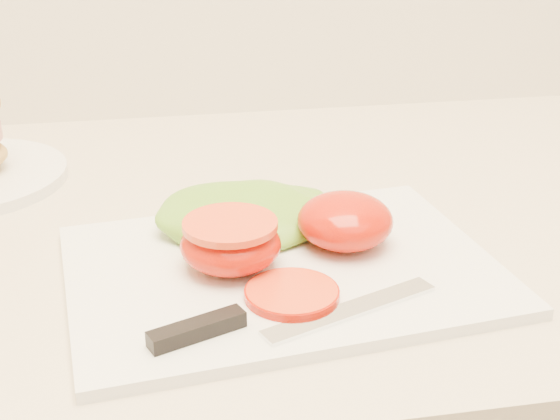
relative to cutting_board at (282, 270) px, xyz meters
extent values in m
cube|color=white|center=(0.00, 0.00, 0.00)|extent=(0.37, 0.29, 0.01)
ellipsoid|color=red|center=(0.06, 0.03, 0.03)|extent=(0.08, 0.08, 0.05)
ellipsoid|color=red|center=(-0.04, 0.00, 0.03)|extent=(0.08, 0.08, 0.04)
cylinder|color=red|center=(-0.04, 0.00, 0.04)|extent=(0.08, 0.08, 0.01)
cylinder|color=orange|center=(0.00, -0.05, 0.01)|extent=(0.07, 0.07, 0.01)
ellipsoid|color=#579627|center=(-0.02, 0.07, 0.02)|extent=(0.16, 0.12, 0.03)
ellipsoid|color=#579627|center=(0.02, 0.08, 0.02)|extent=(0.13, 0.12, 0.02)
cube|color=silver|center=(0.04, -0.08, 0.01)|extent=(0.15, 0.07, 0.00)
cube|color=black|center=(-0.08, -0.09, 0.01)|extent=(0.07, 0.04, 0.01)
camera|label=1|loc=(-0.10, -0.56, 0.31)|focal=50.00mm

